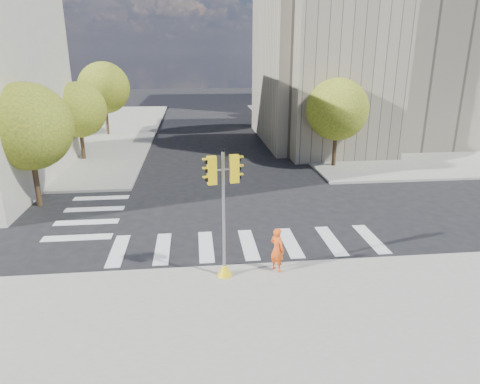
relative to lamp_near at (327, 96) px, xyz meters
name	(u,v)px	position (x,y,z in m)	size (l,w,h in m)	color
ground	(245,226)	(-8.00, -14.00, -4.58)	(160.00, 160.00, 0.00)	black
sidewalk_far_right	(398,126)	(12.00, 12.00, -4.50)	(28.00, 40.00, 0.15)	gray
sidewalk_far_left	(14,133)	(-28.00, 12.00, -4.50)	(28.00, 40.00, 0.15)	gray
civic_building	(396,58)	(7.59, 5.12, 2.68)	(26.00, 16.00, 19.39)	gray
tree_lw_near	(28,127)	(-18.50, -10.00, -0.38)	(4.40, 4.40, 6.41)	#382616
tree_lw_mid	(79,110)	(-18.50, 0.00, -0.82)	(4.00, 4.00, 5.77)	#382616
tree_lw_far	(104,88)	(-18.50, 10.00, -0.04)	(4.80, 4.80, 6.95)	#382616
tree_re_near	(337,109)	(-0.50, -4.00, -0.53)	(4.20, 4.20, 6.16)	#382616
tree_re_mid	(296,90)	(-0.50, 8.00, -0.23)	(4.60, 4.60, 6.66)	#382616
tree_re_far	(273,86)	(-0.50, 20.00, -0.71)	(4.00, 4.00, 5.88)	#382616
lamp_near	(327,96)	(0.00, 0.00, 0.00)	(0.35, 0.18, 8.11)	black
lamp_far	(288,83)	(0.00, 14.00, 0.00)	(0.35, 0.18, 8.11)	black
traffic_signal	(224,225)	(-9.33, -18.78, -2.46)	(1.08, 0.56, 4.64)	yellow
photographer	(277,249)	(-7.39, -18.60, -3.60)	(0.61, 0.40, 1.67)	#EE5316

